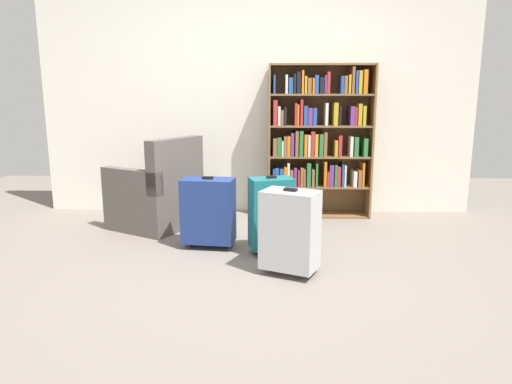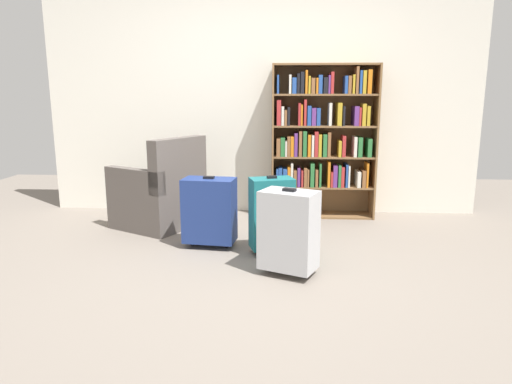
# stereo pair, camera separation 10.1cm
# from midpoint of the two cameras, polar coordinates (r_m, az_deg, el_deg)

# --- Properties ---
(ground_plane) EXTENTS (8.27, 8.27, 0.00)m
(ground_plane) POSITION_cam_midpoint_polar(r_m,az_deg,el_deg) (3.45, -0.12, -10.28)
(ground_plane) COLOR slate
(back_wall) EXTENTS (4.73, 0.10, 2.60)m
(back_wall) POSITION_cam_midpoint_polar(r_m,az_deg,el_deg) (5.20, 1.27, 11.88)
(back_wall) COLOR silver
(back_wall) RESTS_ON ground
(bookshelf) EXTENTS (1.09, 0.33, 1.61)m
(bookshelf) POSITION_cam_midpoint_polar(r_m,az_deg,el_deg) (5.01, 8.65, 6.70)
(bookshelf) COLOR brown
(bookshelf) RESTS_ON ground
(armchair) EXTENTS (0.95, 0.95, 0.90)m
(armchair) POSITION_cam_midpoint_polar(r_m,az_deg,el_deg) (4.71, -11.00, -0.39)
(armchair) COLOR #59514C
(armchair) RESTS_ON ground
(mug) EXTENTS (0.12, 0.08, 0.10)m
(mug) POSITION_cam_midpoint_polar(r_m,az_deg,el_deg) (4.56, -5.75, -4.13)
(mug) COLOR #1959A5
(mug) RESTS_ON ground
(suitcase_navy_blue) EXTENTS (0.46, 0.30, 0.62)m
(suitcase_navy_blue) POSITION_cam_midpoint_polar(r_m,az_deg,el_deg) (4.01, -5.01, -2.25)
(suitcase_navy_blue) COLOR navy
(suitcase_navy_blue) RESTS_ON ground
(suitcase_silver) EXTENTS (0.47, 0.39, 0.65)m
(suitcase_silver) POSITION_cam_midpoint_polar(r_m,az_deg,el_deg) (3.39, 4.89, -4.69)
(suitcase_silver) COLOR #B7BABF
(suitcase_silver) RESTS_ON ground
(suitcase_teal) EXTENTS (0.39, 0.30, 0.66)m
(suitcase_teal) POSITION_cam_midpoint_polar(r_m,az_deg,el_deg) (3.83, 2.68, -2.65)
(suitcase_teal) COLOR #19666B
(suitcase_teal) RESTS_ON ground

